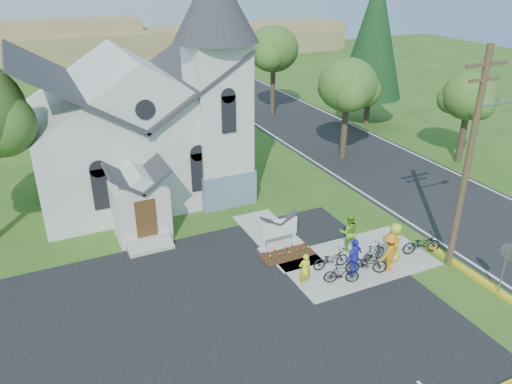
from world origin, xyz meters
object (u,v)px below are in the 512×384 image
bike_1 (341,273)px  cyclist_2 (354,257)px  church_sign (279,229)px  stop_sign (507,259)px  utility_pole (470,155)px  bike_0 (331,259)px  cyclist_0 (305,270)px  cyclist_3 (389,252)px  cyclist_1 (349,232)px  bike_2 (366,264)px  cyclist_4 (394,243)px  bike_3 (373,253)px  bike_4 (422,244)px

bike_1 → cyclist_2: 1.02m
church_sign → cyclist_2: (1.90, -3.57, -0.07)m
stop_sign → bike_1: (-5.60, 3.51, -1.26)m
utility_pole → bike_1: size_ratio=6.36×
church_sign → bike_0: size_ratio=1.25×
cyclist_0 → bike_0: size_ratio=0.88×
stop_sign → cyclist_0: stop_sign is taller
stop_sign → cyclist_3: stop_sign is taller
cyclist_1 → bike_1: bearing=70.9°
utility_pole → bike_2: utility_pole is taller
stop_sign → cyclist_4: 4.70m
bike_3 → cyclist_2: bearing=93.4°
cyclist_1 → cyclist_2: 2.14m
bike_3 → cyclist_4: 1.10m
stop_sign → cyclist_3: (-3.17, 3.41, -0.78)m
utility_pole → bike_3: 6.07m
utility_pole → cyclist_3: 5.43m
cyclist_3 → stop_sign: bearing=116.7°
cyclist_1 → bike_1: 2.94m
cyclist_2 → bike_3: size_ratio=1.11×
utility_pole → bike_3: bearing=154.8°
cyclist_1 → cyclist_4: (1.31, -1.77, 0.02)m
cyclist_1 → bike_3: cyclist_1 is taller
cyclist_2 → bike_2: 0.72m
bike_1 → bike_3: size_ratio=0.97×
bike_3 → bike_1: bearing=94.8°
cyclist_3 → utility_pole: bearing=150.9°
utility_pole → bike_3: utility_pole is taller
utility_pole → stop_sign: size_ratio=4.03×
stop_sign → bike_0: (-5.39, 4.69, -1.27)m
cyclist_2 → bike_3: 1.50m
bike_0 → utility_pole: bearing=-106.3°
utility_pole → bike_1: utility_pole is taller
stop_sign → bike_0: stop_sign is taller
cyclist_0 → bike_3: bearing=-170.0°
church_sign → cyclist_3: bearing=-49.0°
utility_pole → cyclist_2: utility_pole is taller
cyclist_2 → cyclist_4: cyclist_4 is taller
cyclist_4 → bike_2: bearing=-4.9°
cyclist_0 → cyclist_1: size_ratio=0.81×
cyclist_0 → bike_4: 6.41m
cyclist_0 → bike_2: bearing=179.4°
cyclist_3 → bike_0: bearing=-46.3°
bike_1 → cyclist_3: cyclist_3 is taller
utility_pole → cyclist_2: size_ratio=5.54×
utility_pole → bike_1: (-5.53, 0.81, -4.88)m
church_sign → utility_pole: (6.56, -4.70, 4.38)m
stop_sign → bike_3: (-3.36, 4.25, -1.24)m
cyclist_2 → utility_pole: bearing=143.8°
utility_pole → bike_3: size_ratio=6.14×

